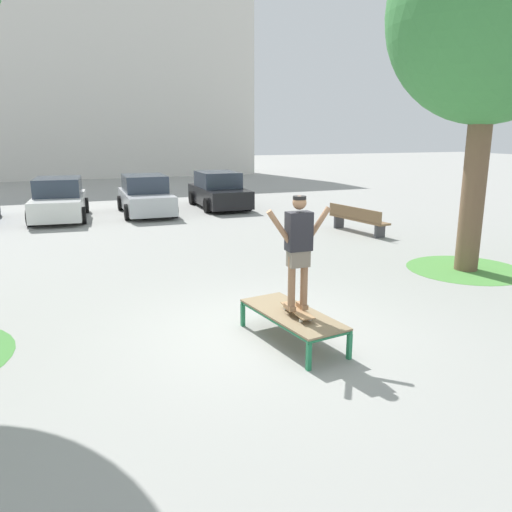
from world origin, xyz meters
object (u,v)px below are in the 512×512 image
at_px(park_bench, 357,219).
at_px(skate_box, 292,316).
at_px(car_silver, 146,196).
at_px(car_white, 59,200).
at_px(skater, 299,245).
at_px(tree_near_right, 492,14).
at_px(skateboard, 297,311).
at_px(car_black, 219,191).

bearing_deg(park_bench, skate_box, -128.65).
relative_size(car_silver, park_bench, 1.74).
height_order(skate_box, park_bench, park_bench).
bearing_deg(car_white, skate_box, -76.66).
height_order(skater, tree_near_right, tree_near_right).
relative_size(skate_box, car_white, 0.46).
xyz_separation_m(skateboard, car_silver, (-0.01, 13.51, 0.15)).
relative_size(skate_box, tree_near_right, 0.26).
xyz_separation_m(skate_box, car_white, (-3.16, 13.31, 0.28)).
height_order(skate_box, car_white, car_white).
bearing_deg(car_silver, park_bench, -48.63).
distance_m(skate_box, park_bench, 8.98).
bearing_deg(car_silver, car_black, 10.61).
bearing_deg(car_white, skateboard, -76.71).
distance_m(skater, car_black, 14.47).
distance_m(skateboard, car_white, 13.81).
distance_m(skate_box, skateboard, 0.18).
height_order(skater, park_bench, skater).
xyz_separation_m(skate_box, car_silver, (0.01, 13.38, 0.28)).
bearing_deg(tree_near_right, skater, -156.46).
xyz_separation_m(skate_box, tree_near_right, (5.56, 2.29, 5.07)).
xyz_separation_m(skate_box, car_black, (3.17, 13.97, 0.28)).
bearing_deg(park_bench, car_black, 109.31).
bearing_deg(car_silver, skateboard, -89.95).
bearing_deg(car_white, car_black, 5.96).
height_order(car_white, park_bench, car_white).
height_order(car_silver, park_bench, car_silver).
height_order(tree_near_right, car_white, tree_near_right).
distance_m(skate_box, car_black, 14.33).
distance_m(skater, tree_near_right, 7.23).
height_order(skateboard, car_silver, car_silver).
bearing_deg(skateboard, park_bench, 51.97).
bearing_deg(car_black, skateboard, -102.60).
bearing_deg(skate_box, park_bench, 51.35).
xyz_separation_m(tree_near_right, park_bench, (0.05, 4.73, -5.04)).
height_order(car_black, park_bench, car_black).
relative_size(skateboard, park_bench, 0.33).
relative_size(skateboard, car_white, 0.19).
bearing_deg(tree_near_right, skate_box, -157.66).
bearing_deg(car_black, park_bench, -70.69).
bearing_deg(car_black, skater, -102.61).
bearing_deg(skater, car_white, 103.29).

